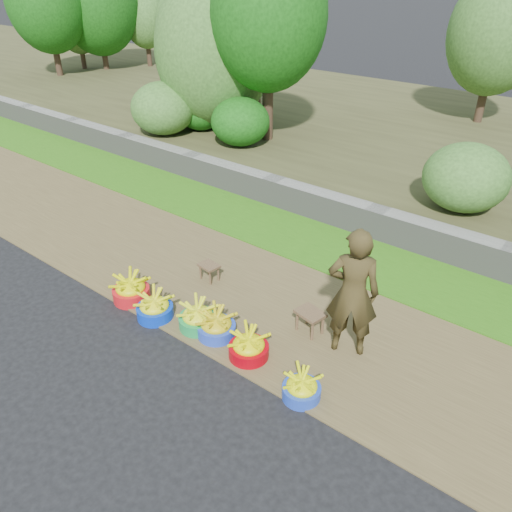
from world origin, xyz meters
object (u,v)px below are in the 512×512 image
Objects in this scene: basin_a at (131,289)px; basin_e at (249,347)px; basin_f at (302,387)px; stool_right at (310,316)px; basin_d at (216,326)px; vendor_woman at (353,293)px; basin_b at (155,307)px; stool_left at (209,268)px; basin_c at (198,317)px.

basin_a is 1.06× the size of basin_e.
stool_right is (-0.54, 1.01, 0.13)m from basin_f.
vendor_woman reaches higher than basin_d.
basin_a is 1.05× the size of basin_d.
basin_b is 1.52m from basin_e.
basin_f is 1.07× the size of stool_right.
stool_left is (0.55, 1.06, 0.06)m from basin_a.
basin_e is 1.51× the size of stool_left.
stool_left is (-2.42, 1.11, 0.09)m from basin_f.
basin_a is at bearing -117.65° from stool_left.
basin_d is 1.82m from vendor_woman.
vendor_woman is (2.40, 1.04, 0.71)m from basin_b.
basin_c reaches higher than basin_b.
basin_a reaches higher than basin_d.
basin_e is 1.43m from vendor_woman.
basin_b reaches higher than stool_right.
basin_b is at bearing -7.00° from basin_a.
basin_e is at bearing -5.45° from basin_d.
vendor_woman is at bearing 29.05° from basin_d.
basin_c is 1.78m from basin_f.
stool_left is 1.88m from stool_right.
basin_d is 0.30× the size of vendor_woman.
vendor_woman is at bearing 23.42° from basin_b.
stool_left is 2.51m from vendor_woman.
basin_c is at bearing 0.29° from vendor_woman.
basin_a is at bearing 179.02° from basin_f.
basin_f reaches higher than stool_left.
basin_b is at bearing -166.50° from basin_d.
basin_e reaches higher than stool_left.
basin_e is 0.29× the size of vendor_woman.
vendor_woman is (2.42, -0.09, 0.64)m from stool_left.
basin_d reaches higher than stool_left.
vendor_woman is at bearing 44.53° from basin_e.
basin_c is (0.62, 0.20, 0.00)m from basin_b.
basin_b reaches higher than stool_left.
basin_b is 1.14× the size of basin_f.
basin_b is (0.58, -0.07, -0.01)m from basin_a.
basin_b is 0.96m from basin_d.
basin_c reaches higher than basin_f.
stool_left is 0.81× the size of stool_right.
vendor_woman is at bearing -2.17° from stool_left.
stool_right is (1.87, -0.10, 0.04)m from stool_left.
basin_d is at bearing 4.02° from vendor_woman.
basin_f is (2.97, -0.05, -0.03)m from basin_a.
basin_b is 0.99× the size of basin_d.
basin_a is at bearing -158.48° from stool_right.
basin_e is 0.93m from stool_right.
basin_e reaches higher than stool_right.
basin_d is at bearing 172.10° from basin_f.
basin_f is 2.66m from stool_left.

